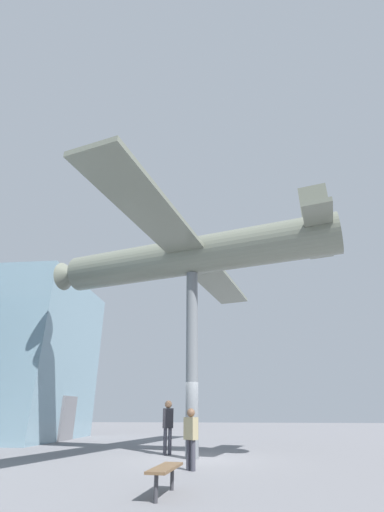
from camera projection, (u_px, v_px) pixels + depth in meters
name	position (u px, v px, depth m)	size (l,w,h in m)	color
ground_plane	(192.00, 459.00, 11.85)	(80.00, 80.00, 0.00)	slate
support_pylon_central	(192.00, 356.00, 13.27)	(0.47, 0.47, 6.90)	slate
suspended_airplane	(189.00, 256.00, 15.09)	(14.58, 13.38, 3.13)	slate
visitor_person	(168.00, 422.00, 13.25)	(0.30, 0.44, 1.89)	#383842
visitor_second	(191.00, 434.00, 9.87)	(0.43, 0.44, 1.59)	#383842
plaza_bench	(165.00, 470.00, 6.84)	(1.44, 0.56, 0.50)	brown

